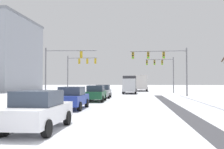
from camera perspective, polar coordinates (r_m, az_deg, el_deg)
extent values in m
plane|color=silver|center=(8.29, -14.83, -15.48)|extent=(300.00, 300.00, 0.00)
cube|color=#424247|center=(21.28, 13.99, -7.04)|extent=(1.10, 29.66, 0.01)
cube|color=#424247|center=(22.70, -15.60, -6.69)|extent=(0.88, 29.66, 0.01)
cube|color=#424247|center=(21.76, -8.08, -6.96)|extent=(1.12, 29.66, 0.01)
cube|color=#424247|center=(22.83, -16.42, -6.66)|extent=(0.76, 29.66, 0.01)
cylinder|color=slate|center=(33.13, 17.32, 0.51)|extent=(0.18, 0.18, 6.50)
cylinder|color=slate|center=(32.88, 10.86, 5.46)|extent=(7.45, 0.18, 0.12)
cube|color=#B79319|center=(32.88, 12.16, 4.50)|extent=(0.32, 0.24, 0.90)
sphere|color=black|center=(32.75, 12.19, 5.05)|extent=(0.20, 0.20, 0.20)
sphere|color=black|center=(32.72, 12.19, 4.53)|extent=(0.20, 0.20, 0.20)
sphere|color=green|center=(32.69, 12.19, 4.01)|extent=(0.20, 0.20, 0.20)
cube|color=#B79319|center=(32.75, 8.58, 4.51)|extent=(0.32, 0.24, 0.90)
sphere|color=black|center=(32.62, 8.59, 5.06)|extent=(0.20, 0.20, 0.20)
sphere|color=black|center=(32.59, 8.59, 4.54)|extent=(0.20, 0.20, 0.20)
sphere|color=green|center=(32.56, 8.59, 4.01)|extent=(0.20, 0.20, 0.20)
cube|color=#B79319|center=(32.74, 4.99, 4.49)|extent=(0.32, 0.24, 0.90)
sphere|color=black|center=(32.62, 4.98, 5.05)|extent=(0.20, 0.20, 0.20)
sphere|color=black|center=(32.58, 4.98, 4.52)|extent=(0.20, 0.20, 0.20)
sphere|color=green|center=(32.55, 4.98, 4.00)|extent=(0.20, 0.20, 0.20)
cylinder|color=slate|center=(44.96, 14.38, -0.10)|extent=(0.18, 0.18, 6.50)
cylinder|color=slate|center=(44.93, 11.17, 3.52)|extent=(5.01, 0.30, 0.12)
cube|color=#B79319|center=(44.91, 11.81, 2.82)|extent=(0.33, 0.25, 0.90)
sphere|color=black|center=(44.78, 11.82, 3.22)|extent=(0.20, 0.20, 0.20)
sphere|color=black|center=(44.75, 11.82, 2.84)|extent=(0.20, 0.20, 0.20)
sphere|color=green|center=(44.73, 11.82, 2.45)|extent=(0.20, 0.20, 0.20)
cube|color=#B79319|center=(44.85, 10.05, 2.82)|extent=(0.33, 0.25, 0.90)
sphere|color=black|center=(44.72, 10.05, 3.22)|extent=(0.20, 0.20, 0.20)
sphere|color=black|center=(44.69, 10.06, 2.83)|extent=(0.20, 0.20, 0.20)
sphere|color=green|center=(44.67, 10.06, 2.45)|extent=(0.20, 0.20, 0.20)
cube|color=#B79319|center=(44.83, 8.29, 2.81)|extent=(0.33, 0.25, 0.90)
sphere|color=black|center=(44.70, 8.29, 3.21)|extent=(0.20, 0.20, 0.20)
sphere|color=black|center=(44.67, 8.29, 2.83)|extent=(0.20, 0.20, 0.20)
sphere|color=green|center=(44.65, 8.29, 2.44)|extent=(0.20, 0.20, 0.20)
cylinder|color=slate|center=(32.83, -15.48, 0.51)|extent=(0.18, 0.18, 6.50)
cylinder|color=slate|center=(32.22, -9.69, 5.60)|extent=(6.72, 0.61, 0.12)
cube|color=#B79319|center=(31.91, -7.32, 4.67)|extent=(0.34, 0.26, 0.90)
sphere|color=black|center=(32.11, -7.27, 5.17)|extent=(0.20, 0.20, 0.20)
sphere|color=black|center=(32.07, -7.27, 4.63)|extent=(0.20, 0.20, 0.20)
sphere|color=green|center=(32.04, -7.27, 4.10)|extent=(0.20, 0.20, 0.20)
cylinder|color=slate|center=(42.28, -10.46, -0.03)|extent=(0.18, 0.18, 6.50)
cylinder|color=slate|center=(41.75, -7.08, 3.90)|extent=(5.13, 0.22, 0.12)
cube|color=#B79319|center=(41.83, -7.76, 3.14)|extent=(0.32, 0.25, 0.90)
sphere|color=black|center=(42.01, -7.71, 3.53)|extent=(0.20, 0.20, 0.20)
sphere|color=black|center=(41.99, -7.71, 3.12)|extent=(0.20, 0.20, 0.20)
sphere|color=green|center=(41.96, -7.71, 2.71)|extent=(0.20, 0.20, 0.20)
cube|color=#B79319|center=(41.49, -5.88, 3.17)|extent=(0.32, 0.25, 0.90)
sphere|color=black|center=(41.67, -5.83, 3.56)|extent=(0.20, 0.20, 0.20)
sphere|color=black|center=(41.64, -5.83, 3.15)|extent=(0.20, 0.20, 0.20)
sphere|color=green|center=(41.62, -5.83, 2.74)|extent=(0.20, 0.20, 0.20)
cube|color=#B79319|center=(41.19, -3.97, 3.20)|extent=(0.32, 0.25, 0.90)
sphere|color=black|center=(41.37, -3.92, 3.60)|extent=(0.20, 0.20, 0.20)
sphere|color=black|center=(41.34, -3.92, 3.18)|extent=(0.20, 0.20, 0.20)
sphere|color=green|center=(41.32, -3.92, 2.77)|extent=(0.20, 0.20, 0.20)
cube|color=#B7BABF|center=(29.94, -2.12, -4.28)|extent=(1.82, 4.15, 0.70)
cube|color=#2D3847|center=(29.77, -2.15, -3.04)|extent=(1.62, 1.95, 0.60)
cylinder|color=black|center=(31.31, -3.32, -4.81)|extent=(0.24, 0.65, 0.64)
cylinder|color=black|center=(31.13, -0.37, -4.83)|extent=(0.24, 0.65, 0.64)
cylinder|color=black|center=(28.80, -4.01, -5.07)|extent=(0.24, 0.65, 0.64)
cylinder|color=black|center=(28.61, -0.80, -5.10)|extent=(0.24, 0.65, 0.64)
cube|color=#194C2D|center=(24.59, -3.84, -4.82)|extent=(1.82, 4.15, 0.70)
cube|color=#2D3847|center=(24.42, -3.88, -3.31)|extent=(1.61, 1.94, 0.60)
cylinder|color=black|center=(25.99, -5.19, -5.42)|extent=(0.24, 0.65, 0.64)
cylinder|color=black|center=(25.77, -1.64, -5.46)|extent=(0.24, 0.65, 0.64)
cylinder|color=black|center=(23.50, -6.25, -5.81)|extent=(0.24, 0.65, 0.64)
cylinder|color=black|center=(23.25, -2.32, -5.86)|extent=(0.24, 0.65, 0.64)
cube|color=#233899|center=(17.93, -9.35, -5.93)|extent=(1.79, 4.14, 0.70)
cube|color=#2D3847|center=(17.75, -9.46, -3.87)|extent=(1.60, 1.93, 0.60)
cylinder|color=black|center=(19.39, -10.75, -6.64)|extent=(0.23, 0.64, 0.64)
cylinder|color=black|center=(19.02, -6.03, -6.76)|extent=(0.23, 0.64, 0.64)
cylinder|color=black|center=(16.97, -13.09, -7.33)|extent=(0.23, 0.64, 0.64)
cylinder|color=black|center=(16.54, -7.72, -7.50)|extent=(0.23, 0.64, 0.64)
cube|color=silver|center=(10.43, -16.87, -8.88)|extent=(1.74, 4.12, 0.70)
cube|color=#2D3847|center=(10.23, -17.16, -5.36)|extent=(1.58, 1.92, 0.60)
cylinder|color=black|center=(11.94, -18.15, -9.64)|extent=(0.23, 0.64, 0.64)
cylinder|color=black|center=(11.40, -10.58, -10.09)|extent=(0.23, 0.64, 0.64)
cylinder|color=black|center=(9.70, -24.34, -11.43)|extent=(0.23, 0.64, 0.64)
cylinder|color=black|center=(9.02, -15.21, -12.28)|extent=(0.23, 0.64, 0.64)
cube|color=silver|center=(54.29, 6.94, -1.82)|extent=(2.65, 11.03, 2.90)
cube|color=#283342|center=(54.29, 6.94, -1.45)|extent=(2.68, 10.15, 0.90)
cylinder|color=black|center=(50.48, 8.29, -3.46)|extent=(0.31, 0.96, 0.96)
cylinder|color=black|center=(50.48, 5.59, -3.47)|extent=(0.31, 0.96, 0.96)
cylinder|color=black|center=(57.62, 8.13, -3.25)|extent=(0.31, 0.96, 0.96)
cylinder|color=black|center=(57.62, 5.77, -3.26)|extent=(0.31, 0.96, 0.96)
cube|color=#B7BABF|center=(39.04, 4.08, -2.52)|extent=(2.11, 2.21, 2.10)
cube|color=#333338|center=(42.74, 4.24, -2.12)|extent=(2.22, 5.21, 2.60)
cylinder|color=black|center=(39.49, 5.57, -4.03)|extent=(0.28, 0.84, 0.84)
cylinder|color=black|center=(39.55, 2.63, -4.03)|extent=(0.28, 0.84, 0.84)
cylinder|color=black|center=(44.17, 5.62, -3.79)|extent=(0.28, 0.84, 0.84)
cylinder|color=black|center=(44.23, 2.99, -3.80)|extent=(0.28, 0.84, 0.84)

